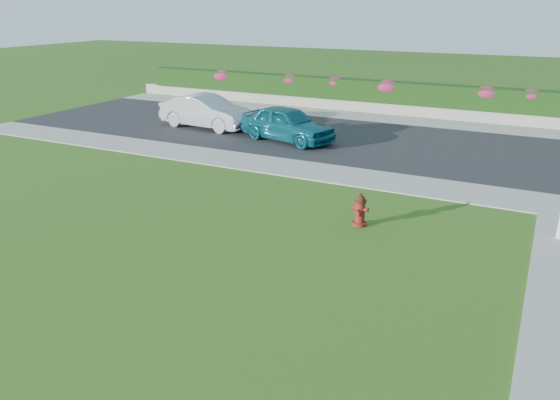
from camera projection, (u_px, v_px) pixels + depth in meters
The scene contains 15 objects.
ground at pixel (195, 295), 11.08m from camera, with size 120.00×120.00×0.00m, color black.
street_far at pixel (281, 132), 24.94m from camera, with size 26.00×8.00×0.04m, color black.
sidewalk_far at pixel (201, 155), 21.16m from camera, with size 24.00×2.00×0.04m, color gray.
sidewalk_beyond at pixel (396, 120), 27.47m from camera, with size 34.00×2.00×0.04m, color gray.
retaining_wall at pixel (404, 110), 28.63m from camera, with size 34.00×0.40×0.60m, color gray.
hedge at pixel (406, 93), 28.43m from camera, with size 32.00×0.90×1.10m, color black.
fire_hydrant at pixel (360, 210), 14.41m from camera, with size 0.46×0.44×0.90m.
sedan_teal at pixel (287, 124), 23.06m from camera, with size 1.73×4.30×1.46m, color #0D5667.
sedan_silver at pixel (206, 112), 25.49m from camera, with size 1.60×4.59×1.51m, color #ABADB3.
flower_clump_a at pixel (223, 76), 32.93m from camera, with size 1.42×0.91×0.71m, color #C32158.
flower_clump_b at pixel (291, 80), 31.02m from camera, with size 1.23×0.79×0.61m, color #C32158.
flower_clump_c at pixel (335, 83), 29.89m from camera, with size 1.19×0.76×0.59m, color #C32158.
flower_clump_d at pixel (388, 87), 28.65m from camera, with size 1.43×0.92×0.71m, color #C32158.
flower_clump_e at pixel (487, 93), 26.57m from camera, with size 1.33×0.85×0.66m, color #C32158.
flower_clump_f at pixel (532, 96), 25.72m from camera, with size 1.19×0.76×0.59m, color #C32158.
Camera 1 is at (5.90, -7.95, 5.59)m, focal length 35.00 mm.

